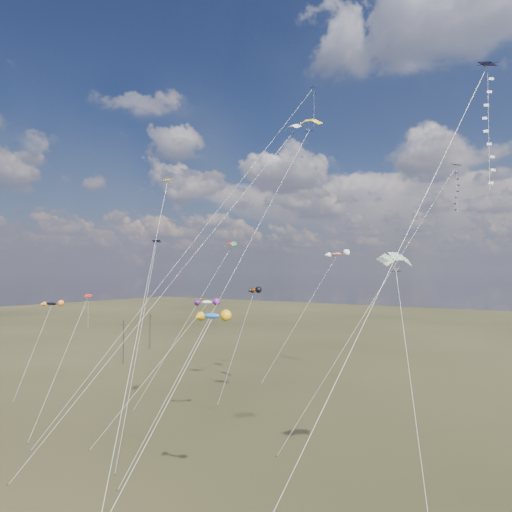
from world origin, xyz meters
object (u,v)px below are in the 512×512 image
Objects in this scene: utility_pole_far at (150,331)px; parafoil_yellow at (308,122)px; novelty_black_orange at (51,304)px; utility_pole_near at (123,342)px; diamond_black_high at (447,201)px.

parafoil_yellow is at bearing -29.16° from utility_pole_far.
utility_pole_far is 33.86m from novelty_black_orange.
parafoil_yellow is (47.66, -17.05, 27.92)m from utility_pole_near.
utility_pole_near is 0.24× the size of parafoil_yellow.
utility_pole_far is at bearing 150.84° from parafoil_yellow.
novelty_black_orange is (3.56, -16.78, 8.13)m from utility_pole_near.
diamond_black_high reaches higher than utility_pole_near.
novelty_black_orange is at bearing -78.02° from utility_pole_near.
utility_pole_near and utility_pole_far have the same top height.
novelty_black_orange reaches higher than utility_pole_near.
novelty_black_orange is (-54.18, -13.92, -12.83)m from diamond_black_high.
diamond_black_high is at bearing 54.60° from parafoil_yellow.
diamond_black_high is 0.90× the size of parafoil_yellow.
diamond_black_high is 57.39m from novelty_black_orange.
utility_pole_far is 0.63× the size of novelty_black_orange.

